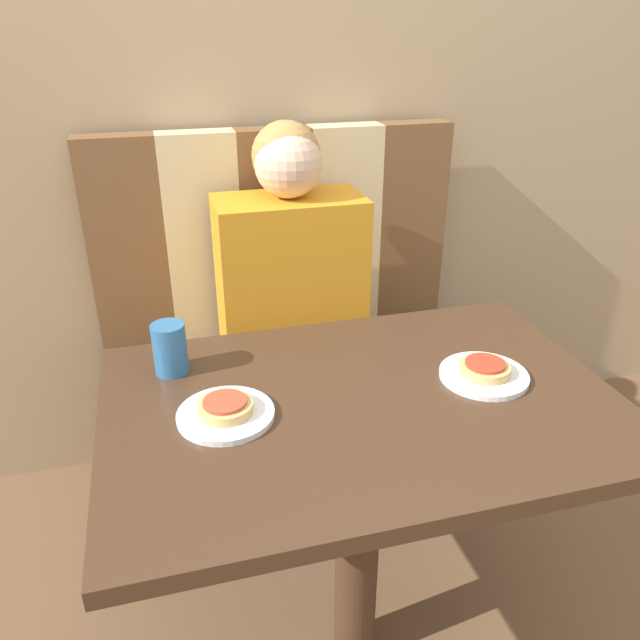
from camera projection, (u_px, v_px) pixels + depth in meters
wall_back at (263, 66)px, 1.83m from camera, size 7.00×0.05×2.60m
booth_seat at (294, 421)px, 2.03m from camera, size 1.12×0.51×0.49m
booth_backrest at (275, 234)px, 1.96m from camera, size 1.12×0.09×0.65m
dining_table at (361, 439)px, 1.29m from camera, size 1.02×0.70×0.75m
person at (290, 256)px, 1.78m from camera, size 0.41×0.23×0.70m
plate_left at (226, 414)px, 1.19m from camera, size 0.19×0.19×0.01m
plate_right at (484, 375)px, 1.32m from camera, size 0.19×0.19×0.01m
pizza_left at (225, 407)px, 1.18m from camera, size 0.11×0.11×0.03m
pizza_right at (485, 368)px, 1.31m from camera, size 0.11×0.11×0.03m
drinking_cup at (170, 349)px, 1.32m from camera, size 0.07×0.07×0.11m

